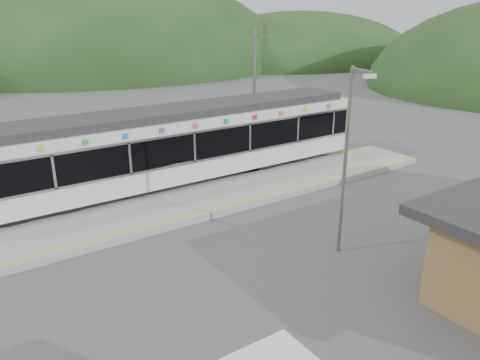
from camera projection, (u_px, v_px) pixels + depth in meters
ground at (236, 235)px, 17.49m from camera, size 120.00×120.00×0.00m
hills at (278, 169)px, 24.87m from camera, size 146.00×149.00×26.00m
platform at (193, 203)px, 20.01m from camera, size 26.00×3.20×0.30m
yellow_line at (209, 210)px, 18.94m from camera, size 26.00×0.10×0.01m
train at (170, 145)px, 21.63m from camera, size 20.44×3.01×3.74m
catenary_mast_east at (255, 90)px, 26.60m from camera, size 0.18×1.80×7.00m
lamp_post at (349, 148)px, 14.99m from camera, size 0.40×1.14×6.33m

